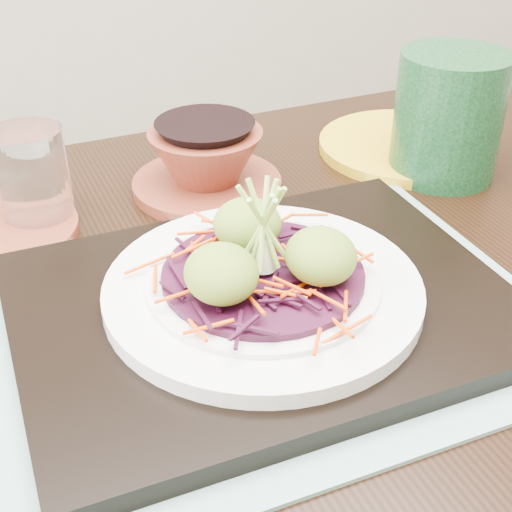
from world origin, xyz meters
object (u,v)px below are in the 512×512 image
object	(u,v)px
terracotta_bowl_set	(206,164)
yellow_plate	(405,146)
serving_tray	(263,305)
white_plate	(263,288)
dining_table	(257,378)
water_glass	(33,177)
green_jar	(448,116)

from	to	relation	value
terracotta_bowl_set	yellow_plate	size ratio (longest dim) A/B	0.91
terracotta_bowl_set	yellow_plate	world-z (taller)	terracotta_bowl_set
serving_tray	terracotta_bowl_set	world-z (taller)	terracotta_bowl_set
white_plate	terracotta_bowl_set	world-z (taller)	terracotta_bowl_set
dining_table	white_plate	size ratio (longest dim) A/B	4.80
serving_tray	yellow_plate	world-z (taller)	serving_tray
white_plate	serving_tray	bearing A→B (deg)	0.00
water_glass	green_jar	bearing A→B (deg)	-3.19
water_glass	terracotta_bowl_set	size ratio (longest dim) A/B	0.52
dining_table	water_glass	bearing A→B (deg)	125.51
serving_tray	terracotta_bowl_set	size ratio (longest dim) A/B	2.09
white_plate	terracotta_bowl_set	size ratio (longest dim) A/B	1.36
terracotta_bowl_set	serving_tray	bearing A→B (deg)	-93.17
water_glass	terracotta_bowl_set	bearing A→B (deg)	5.20
serving_tray	white_plate	distance (m)	0.02
green_jar	water_glass	bearing A→B (deg)	176.81
white_plate	yellow_plate	xyz separation A→B (m)	(0.29, 0.28, -0.03)
water_glass	green_jar	size ratio (longest dim) A/B	0.72
yellow_plate	green_jar	bearing A→B (deg)	-81.69
water_glass	green_jar	xyz separation A→B (m)	(0.48, -0.03, 0.02)
dining_table	white_plate	bearing A→B (deg)	-105.81
serving_tray	white_plate	size ratio (longest dim) A/B	1.54
serving_tray	water_glass	xyz separation A→B (m)	(-0.18, 0.24, 0.04)
white_plate	green_jar	size ratio (longest dim) A/B	1.86
water_glass	yellow_plate	world-z (taller)	water_glass
yellow_plate	terracotta_bowl_set	bearing A→B (deg)	-174.29
dining_table	terracotta_bowl_set	distance (m)	0.26
serving_tray	green_jar	xyz separation A→B (m)	(0.30, 0.21, 0.06)
yellow_plate	green_jar	size ratio (longest dim) A/B	1.51
dining_table	serving_tray	distance (m)	0.12
terracotta_bowl_set	yellow_plate	distance (m)	0.28
white_plate	water_glass	distance (m)	0.30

